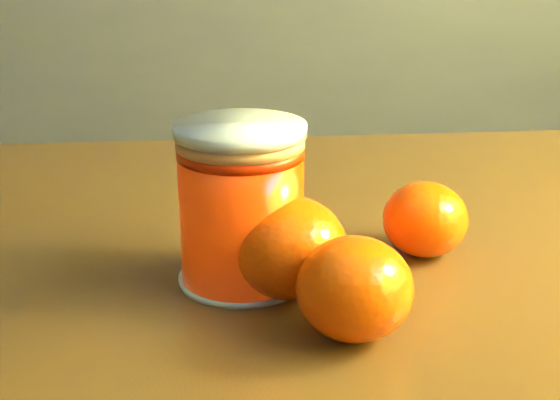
{
  "coord_description": "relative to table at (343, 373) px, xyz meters",
  "views": [
    {
      "loc": [
        0.8,
        -0.22,
        0.92
      ],
      "look_at": [
        0.81,
        0.26,
        0.75
      ],
      "focal_mm": 50.0,
      "sensor_mm": 36.0,
      "label": 1
    }
  ],
  "objects": [
    {
      "name": "table",
      "position": [
        0.0,
        0.0,
        0.0
      ],
      "size": [
        0.97,
        0.71,
        0.7
      ],
      "rotation": [
        0.0,
        0.0,
        0.06
      ],
      "color": "brown",
      "rests_on": "ground"
    },
    {
      "name": "juice_glass",
      "position": [
        -0.07,
        -0.02,
        0.14
      ],
      "size": [
        0.08,
        0.08,
        0.1
      ],
      "rotation": [
        0.0,
        0.0,
        0.37
      ],
      "color": "#F93504",
      "rests_on": "table"
    },
    {
      "name": "orange_front",
      "position": [
        -0.04,
        -0.05,
        0.12
      ],
      "size": [
        0.09,
        0.09,
        0.06
      ],
      "primitive_type": "ellipsoid",
      "rotation": [
        0.0,
        0.0,
        0.24
      ],
      "color": "#FF5105",
      "rests_on": "table"
    },
    {
      "name": "orange_back",
      "position": [
        0.06,
        0.01,
        0.12
      ],
      "size": [
        0.08,
        0.08,
        0.05
      ],
      "primitive_type": "ellipsoid",
      "rotation": [
        0.0,
        0.0,
        -0.36
      ],
      "color": "#FF5105",
      "rests_on": "table"
    },
    {
      "name": "orange_extra",
      "position": [
        -0.01,
        -0.1,
        0.12
      ],
      "size": [
        0.07,
        0.07,
        0.06
      ],
      "primitive_type": "ellipsoid",
      "rotation": [
        0.0,
        0.0,
        0.11
      ],
      "color": "#FF5105",
      "rests_on": "table"
    }
  ]
}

